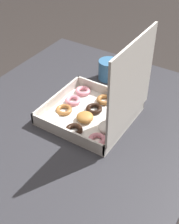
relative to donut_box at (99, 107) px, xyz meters
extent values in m
plane|color=#2D2826|center=(0.04, -0.07, -0.80)|extent=(8.00, 8.00, 0.00)
cube|color=#2D2D33|center=(0.04, -0.07, -0.08)|extent=(1.08, 0.95, 0.03)
cylinder|color=#2D2D33|center=(-0.45, -0.50, -0.45)|extent=(0.06, 0.06, 0.70)
cube|color=silver|center=(0.00, -0.04, -0.06)|extent=(0.31, 0.32, 0.01)
cube|color=beige|center=(0.00, -0.20, -0.04)|extent=(0.31, 0.01, 0.04)
cube|color=beige|center=(0.00, 0.11, -0.04)|extent=(0.31, 0.01, 0.04)
cube|color=beige|center=(-0.16, -0.04, -0.04)|extent=(0.01, 0.32, 0.04)
cube|color=beige|center=(0.15, -0.04, -0.04)|extent=(0.01, 0.32, 0.04)
cube|color=beige|center=(0.00, 0.12, 0.14)|extent=(0.31, 0.01, 0.32)
torus|color=pink|center=(-0.12, -0.15, -0.05)|extent=(0.07, 0.07, 0.02)
torus|color=pink|center=(-0.04, -0.15, -0.05)|extent=(0.07, 0.07, 0.02)
torus|color=#9E6633|center=(0.03, -0.14, -0.05)|extent=(0.07, 0.07, 0.02)
ellipsoid|color=white|center=(0.11, -0.15, -0.04)|extent=(0.07, 0.07, 0.04)
torus|color=#9E6633|center=(-0.11, -0.04, -0.05)|extent=(0.07, 0.07, 0.02)
torus|color=black|center=(-0.04, -0.04, -0.05)|extent=(0.07, 0.07, 0.02)
ellipsoid|color=#B77A38|center=(0.03, -0.04, -0.05)|extent=(0.07, 0.07, 0.03)
torus|color=black|center=(0.11, -0.04, -0.05)|extent=(0.07, 0.07, 0.02)
torus|color=#B77A38|center=(-0.12, 0.05, -0.05)|extent=(0.07, 0.07, 0.02)
ellipsoid|color=white|center=(-0.04, 0.06, -0.04)|extent=(0.07, 0.07, 0.03)
ellipsoid|color=white|center=(0.04, 0.06, -0.04)|extent=(0.07, 0.07, 0.03)
torus|color=pink|center=(0.10, 0.06, -0.05)|extent=(0.07, 0.07, 0.02)
cylinder|color=teal|center=(-0.28, -0.12, -0.02)|extent=(0.09, 0.09, 0.09)
cylinder|color=black|center=(-0.28, -0.12, 0.02)|extent=(0.07, 0.07, 0.01)
camera|label=1|loc=(0.79, 0.46, 0.71)|focal=50.00mm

